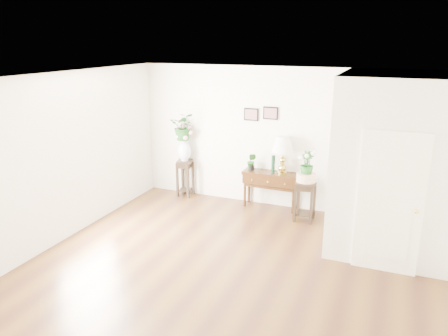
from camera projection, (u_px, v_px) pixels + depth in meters
The scene contains 20 objects.
floor at pixel (232, 268), 6.55m from camera, with size 6.00×5.50×0.02m, color #553717.
ceiling at pixel (233, 78), 5.75m from camera, with size 6.00×5.50×0.02m, color white.
wall_back at pixel (282, 139), 8.59m from camera, with size 6.00×0.02×2.80m, color white.
wall_front at pixel (116, 271), 3.71m from camera, with size 6.00×0.02×2.80m, color white.
wall_left at pixel (64, 158), 7.23m from camera, with size 0.02×5.50×2.80m, color white.
partition at pixel (395, 162), 6.97m from camera, with size 1.80×1.95×2.80m, color white.
door at pixel (390, 204), 6.18m from camera, with size 0.90×0.05×2.10m, color white.
art_print_left at pixel (251, 114), 8.68m from camera, with size 0.30×0.02×0.25m, color black.
art_print_right at pixel (271, 113), 8.52m from camera, with size 0.30×0.02×0.25m, color black.
wall_ornament at pixel (339, 117), 7.23m from camera, with size 0.51×0.51×0.07m, color #A97E3A.
console_table at pixel (270, 190), 8.78m from camera, with size 1.12×0.37×0.75m, color black.
table_lamp at pixel (283, 156), 8.49m from camera, with size 0.43×0.43×0.75m, color gold.
green_vase at pixel (273, 164), 8.61m from camera, with size 0.07×0.07×0.35m, color black.
potted_plant at pixel (252, 162), 8.78m from camera, with size 0.18×0.15×0.33m, color #174B16.
plant_stand_a at pixel (185, 178), 9.45m from camera, with size 0.31×0.31×0.80m, color black.
porcelain_vase at pixel (184, 150), 9.27m from camera, with size 0.29×0.29×0.50m, color white, non-canonical shape.
lily_arrangement at pixel (184, 128), 9.14m from camera, with size 0.53×0.46×0.59m, color #174B16.
plant_stand_b at pixel (305, 201), 8.15m from camera, with size 0.36×0.36×0.77m, color black.
ceramic_bowl at pixel (306, 177), 8.02m from camera, with size 0.36×0.36×0.16m, color beige.
narcissus at pixel (307, 163), 7.95m from camera, with size 0.25×0.25×0.45m, color #174B16.
Camera 1 is at (2.09, -5.46, 3.30)m, focal length 35.00 mm.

